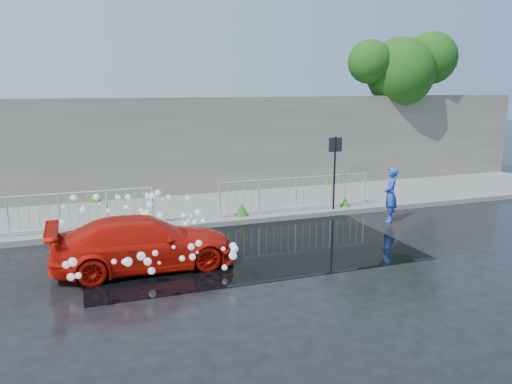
# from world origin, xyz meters

# --- Properties ---
(ground) EXTENTS (90.00, 90.00, 0.00)m
(ground) POSITION_xyz_m (0.00, 0.00, 0.00)
(ground) COLOR black
(ground) RESTS_ON ground
(pavement) EXTENTS (30.00, 4.00, 0.15)m
(pavement) POSITION_xyz_m (0.00, 5.00, 0.07)
(pavement) COLOR slate
(pavement) RESTS_ON ground
(curb) EXTENTS (30.00, 0.25, 0.16)m
(curb) POSITION_xyz_m (0.00, 3.00, 0.08)
(curb) COLOR slate
(curb) RESTS_ON ground
(retaining_wall) EXTENTS (30.00, 0.60, 3.50)m
(retaining_wall) POSITION_xyz_m (0.00, 7.20, 1.90)
(retaining_wall) COLOR #5D574E
(retaining_wall) RESTS_ON pavement
(puddle) EXTENTS (8.00, 5.00, 0.01)m
(puddle) POSITION_xyz_m (0.50, 1.00, 0.01)
(puddle) COLOR black
(puddle) RESTS_ON ground
(sign_post) EXTENTS (0.45, 0.06, 2.50)m
(sign_post) POSITION_xyz_m (4.20, 3.10, 1.72)
(sign_post) COLOR black
(sign_post) RESTS_ON ground
(tree) EXTENTS (4.99, 2.88, 6.30)m
(tree) POSITION_xyz_m (9.69, 7.41, 4.78)
(tree) COLOR #332114
(tree) RESTS_ON ground
(railing_left) EXTENTS (5.05, 0.05, 1.10)m
(railing_left) POSITION_xyz_m (-4.00, 3.35, 0.74)
(railing_left) COLOR silver
(railing_left) RESTS_ON pavement
(railing_right) EXTENTS (5.05, 0.05, 1.10)m
(railing_right) POSITION_xyz_m (3.00, 3.35, 0.74)
(railing_right) COLOR silver
(railing_right) RESTS_ON pavement
(weeds) EXTENTS (12.17, 3.93, 0.39)m
(weeds) POSITION_xyz_m (-0.43, 4.49, 0.32)
(weeds) COLOR #1E4B14
(weeds) RESTS_ON pavement
(water_spray) EXTENTS (3.68, 5.44, 1.11)m
(water_spray) POSITION_xyz_m (-2.10, 1.17, 0.73)
(water_spray) COLOR white
(water_spray) RESTS_ON ground
(red_car) EXTENTS (4.09, 1.68, 1.19)m
(red_car) POSITION_xyz_m (-2.14, 0.25, 0.59)
(red_car) COLOR red
(red_car) RESTS_ON ground
(person) EXTENTS (0.66, 0.73, 1.66)m
(person) POSITION_xyz_m (5.43, 1.80, 0.83)
(person) COLOR blue
(person) RESTS_ON ground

